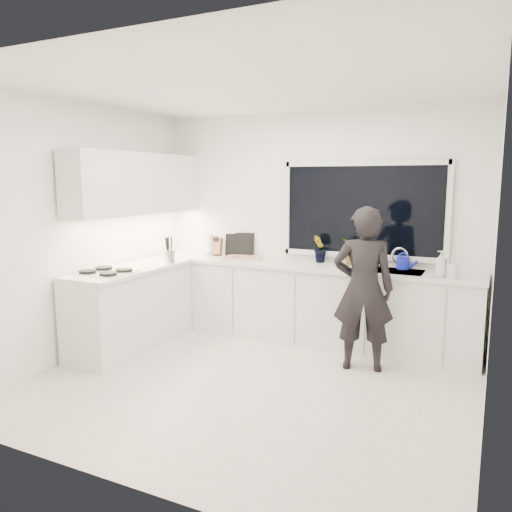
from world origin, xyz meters
The scene contains 25 objects.
floor centered at (0.00, 0.00, -0.01)m, with size 4.00×3.50×0.02m, color beige.
wall_back centered at (0.00, 1.76, 1.35)m, with size 4.00×0.02×2.70m, color white.
wall_left centered at (-2.01, 0.00, 1.35)m, with size 0.02×3.50×2.70m, color white.
wall_right centered at (2.01, 0.00, 1.35)m, with size 0.02×3.50×2.70m, color white.
ceiling centered at (0.00, 0.00, 2.71)m, with size 4.00×3.50×0.02m, color white.
window centered at (0.60, 1.73, 1.55)m, with size 1.80×0.02×1.00m, color black.
base_cabinets_back centered at (0.00, 1.45, 0.44)m, with size 3.92×0.58×0.88m, color white.
base_cabinets_left centered at (-1.67, 0.35, 0.44)m, with size 0.58×1.60×0.88m, color white.
countertop_back centered at (0.00, 1.44, 0.90)m, with size 3.94×0.62×0.04m, color silver.
countertop_left centered at (-1.67, 0.35, 0.90)m, with size 0.62×1.60×0.04m, color silver.
upper_cabinets centered at (-1.79, 0.70, 1.85)m, with size 0.34×2.10×0.70m, color white.
sink centered at (1.05, 1.45, 0.87)m, with size 0.58×0.42×0.14m, color silver.
faucet centered at (1.05, 1.65, 1.03)m, with size 0.03×0.03×0.22m, color silver.
stovetop centered at (-1.69, 0.00, 0.94)m, with size 0.56×0.48×0.03m, color black.
person centered at (0.85, 0.84, 0.82)m, with size 0.60×0.39×1.65m, color black.
pizza_tray centered at (-0.78, 1.42, 0.94)m, with size 0.45×0.34×0.03m, color #B7B7BC.
pizza centered at (-0.78, 1.42, 0.95)m, with size 0.41×0.30×0.01m, color #C9461A.
watering_can centered at (1.10, 1.61, 0.98)m, with size 0.14×0.14×0.13m, color #141FC1.
paper_towel_roll centered at (-1.35, 1.55, 1.05)m, with size 0.11×0.11×0.26m, color white.
knife_block centered at (-1.26, 1.59, 1.03)m, with size 0.13×0.10×0.22m, color #9F814A.
utensil_crock centered at (-1.45, 0.80, 1.00)m, with size 0.13×0.13×0.16m, color #ADACB1.
picture_frame_large centered at (-1.07, 1.69, 1.06)m, with size 0.22×0.02×0.28m, color black.
picture_frame_small centered at (-0.91, 1.69, 1.07)m, with size 0.25×0.02×0.30m, color black.
herb_plants centered at (0.46, 1.61, 1.07)m, with size 0.84×0.34×0.33m.
soap_bottles centered at (1.56, 1.30, 1.04)m, with size 0.26×0.15×0.27m.
Camera 1 is at (1.99, -3.97, 1.90)m, focal length 35.00 mm.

